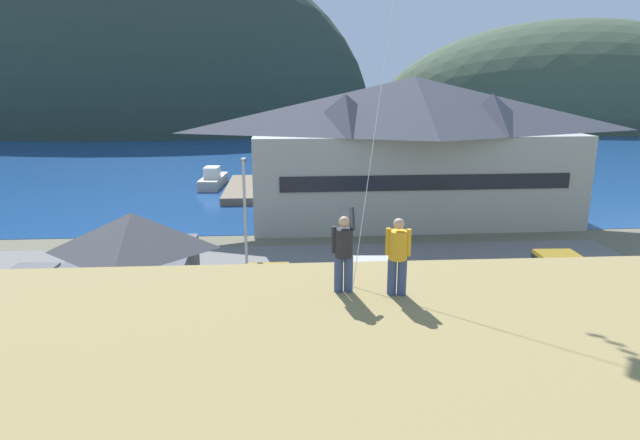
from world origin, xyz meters
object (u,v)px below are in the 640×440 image
parked_car_front_row_end (367,276)px  parked_car_back_row_right (270,284)px  parked_car_mid_row_near (338,331)px  parked_car_mid_row_far (193,338)px  parked_car_front_row_silver (558,268)px  parking_light_pole (245,206)px  moored_boat_outer_mooring (277,183)px  moored_boat_wharfside (213,180)px  person_kite_flyer (344,251)px  person_companion (398,254)px  harbor_lodge (413,146)px  storage_shed_near_lot (135,261)px  parked_car_front_row_red (32,284)px  wharf_dock (243,189)px  parked_car_corner_spot (478,330)px

parked_car_front_row_end → parked_car_back_row_right: 4.99m
parked_car_mid_row_near → parked_car_mid_row_far: size_ratio=1.00×
parked_car_front_row_silver → parking_light_pole: (-16.82, 3.70, 2.80)m
moored_boat_outer_mooring → parked_car_front_row_silver: bearing=-61.1°
moored_boat_wharfside → person_kite_flyer: bearing=-78.8°
parked_car_mid_row_near → person_companion: (0.44, -8.64, 6.05)m
harbor_lodge → person_kite_flyer: 31.23m
person_kite_flyer → moored_boat_outer_mooring: bearing=92.9°
storage_shed_near_lot → moored_boat_outer_mooring: size_ratio=0.91×
parked_car_back_row_right → person_kite_flyer: size_ratio=2.28×
parked_car_mid_row_far → parked_car_front_row_red: bearing=144.5°
harbor_lodge → storage_shed_near_lot: bearing=-135.8°
moored_boat_outer_mooring → wharf_dock: bearing=-163.5°
storage_shed_near_lot → person_kite_flyer: person_kite_flyer is taller
harbor_lodge → parked_car_mid_row_near: 23.50m
parking_light_pole → parked_car_mid_row_near: bearing=-67.2°
parked_car_front_row_red → person_kite_flyer: person_kite_flyer is taller
storage_shed_near_lot → parking_light_pole: 7.30m
parked_car_front_row_silver → parked_car_corner_spot: bearing=-134.7°
person_companion → parked_car_back_row_right: bearing=103.1°
moored_boat_outer_mooring → parked_car_front_row_silver: (15.40, -27.84, 0.34)m
wharf_dock → parked_car_back_row_right: 28.34m
parked_car_front_row_red → parked_car_front_row_end: bearing=0.1°
moored_boat_outer_mooring → parked_car_back_row_right: 29.12m
moored_boat_wharfside → person_kite_flyer: (8.91, -45.03, 6.40)m
parked_car_corner_spot → parked_car_front_row_silver: 9.70m
parked_car_front_row_end → wharf_dock: bearing=107.0°
moored_boat_wharfside → parked_car_front_row_silver: 37.30m
moored_boat_outer_mooring → parked_car_back_row_right: bearing=-89.8°
wharf_dock → parked_car_corner_spot: bearing=-70.5°
parking_light_pole → parked_car_corner_spot: bearing=-46.7°
storage_shed_near_lot → parked_car_front_row_red: (-5.39, 1.05, -1.47)m
parked_car_corner_spot → parked_car_mid_row_near: bearing=177.2°
moored_boat_wharfside → wharf_dock: bearing=-43.5°
parked_car_front_row_silver → person_kite_flyer: bearing=-131.4°
person_companion → parked_car_front_row_red: bearing=135.6°
parked_car_mid_row_near → moored_boat_wharfside: bearing=104.7°
parked_car_front_row_red → person_companion: person_companion is taller
moored_boat_wharfside → moored_boat_outer_mooring: same height
harbor_lodge → parked_car_front_row_silver: 16.39m
parked_car_front_row_silver → parked_car_back_row_right: bearing=-175.2°
storage_shed_near_lot → parked_car_mid_row_far: (3.49, -5.28, -1.47)m
harbor_lodge → parked_car_mid_row_near: (-7.91, -21.59, -4.83)m
parked_car_front_row_end → person_companion: person_companion is taller
moored_boat_wharfside → parked_car_mid_row_near: bearing=-75.3°
parked_car_front_row_red → parked_car_back_row_right: same height
harbor_lodge → moored_boat_wharfside: 23.68m
parked_car_back_row_right → parked_car_mid_row_far: size_ratio=1.01×
wharf_dock → parking_light_pole: size_ratio=1.91×
parked_car_front_row_end → parked_car_front_row_red: bearing=-179.9°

